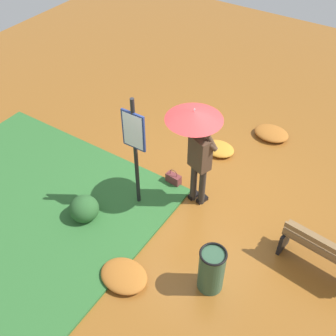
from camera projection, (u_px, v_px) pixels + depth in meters
name	position (u px, v px, depth m)	size (l,w,h in m)	color
ground_plane	(200.00, 197.00, 7.90)	(18.00, 18.00, 0.00)	brown
grass_verge	(26.00, 204.00, 7.72)	(4.80, 4.00, 0.05)	#2D662D
person_with_umbrella	(197.00, 134.00, 6.81)	(0.96, 0.96, 2.04)	#2D2823
info_sign_post	(135.00, 143.00, 6.82)	(0.44, 0.07, 2.30)	black
handbag	(173.00, 179.00, 8.07)	(0.31, 0.16, 0.37)	brown
park_bench	(325.00, 253.00, 6.46)	(1.40, 0.52, 0.75)	black
trash_bin	(211.00, 270.00, 6.21)	(0.42, 0.42, 0.83)	#2D5138
shrub_cluster	(84.00, 208.00, 7.39)	(0.58, 0.53, 0.48)	#285628
leaf_pile_near_person	(219.00, 149.00, 8.84)	(0.68, 0.54, 0.15)	#C68428
leaf_pile_by_bench	(271.00, 133.00, 9.22)	(0.77, 0.62, 0.17)	#A86023
leaf_pile_far_path	(124.00, 276.00, 6.52)	(0.79, 0.63, 0.17)	#A86023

